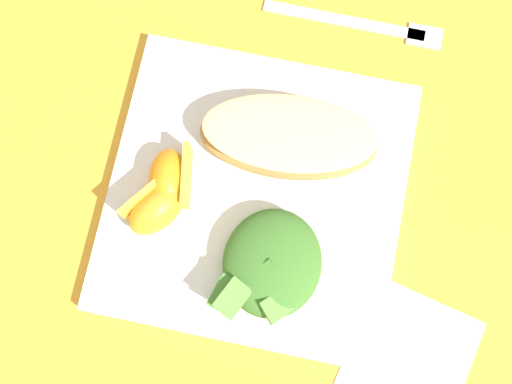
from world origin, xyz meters
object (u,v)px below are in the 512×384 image
Objects in this scene: orange_wedge_middle at (156,208)px; paper_napkin at (411,354)px; orange_wedge_front at (170,180)px; metal_fork at (368,25)px; green_salad_pile at (272,264)px; white_plate at (256,196)px; cheesy_pizza_bread at (289,137)px.

paper_napkin is at bearing 72.47° from orange_wedge_middle.
orange_wedge_front is 0.26m from metal_fork.
green_salad_pile is 1.65× the size of orange_wedge_front.
white_plate is 2.55× the size of paper_napkin.
cheesy_pizza_bread is 0.14m from orange_wedge_middle.
orange_wedge_middle is at bearing -68.03° from white_plate.
orange_wedge_middle is (0.09, -0.11, 0.00)m from cheesy_pizza_bread.
white_plate is 1.49× the size of metal_fork.
orange_wedge_middle reaches higher than metal_fork.
orange_wedge_front and orange_wedge_middle have the same top height.
green_salad_pile reaches higher than orange_wedge_front.
white_plate is 0.09m from orange_wedge_front.
white_plate is 1.59× the size of cheesy_pizza_bread.
green_salad_pile is 1.55× the size of orange_wedge_middle.
cheesy_pizza_bread is 0.12m from green_salad_pile.
white_plate is at bearing -20.90° from metal_fork.
orange_wedge_front is (-0.06, -0.11, -0.00)m from green_salad_pile.
green_salad_pile is at bearing -110.15° from paper_napkin.
white_plate is at bearing -156.55° from green_salad_pile.
white_plate is 4.29× the size of orange_wedge_front.
paper_napkin is at bearing 55.81° from white_plate.
metal_fork reaches higher than paper_napkin.
orange_wedge_middle reaches higher than paper_napkin.
cheesy_pizza_bread is 0.23m from paper_napkin.
cheesy_pizza_bread is at bearing -21.46° from metal_fork.
white_plate is 0.21m from paper_napkin.
paper_napkin is at bearing 66.50° from orange_wedge_front.
paper_napkin is at bearing 69.85° from green_salad_pile.
metal_fork is (-0.24, 0.16, -0.03)m from orange_wedge_middle.
orange_wedge_middle is (-0.03, -0.11, -0.00)m from green_salad_pile.
orange_wedge_front reaches higher than cheesy_pizza_bread.
green_salad_pile is at bearing -10.53° from metal_fork.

